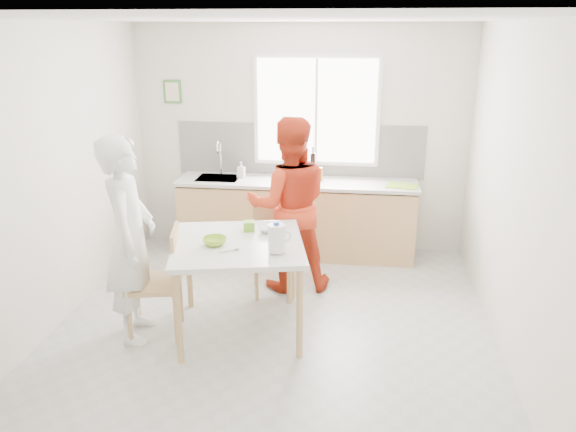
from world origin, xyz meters
The scene contains 21 objects.
ground centered at (0.00, 0.00, 0.00)m, with size 4.50×4.50×0.00m, color #B7B7B2.
room_shell centered at (0.00, 0.00, 1.64)m, with size 4.50×4.50×4.50m.
window centered at (0.20, 2.23, 1.70)m, with size 1.50×0.06×1.30m.
backsplash centered at (0.00, 2.24, 1.23)m, with size 3.00×0.02×0.65m, color white.
picture_frame centered at (-1.55, 2.23, 1.90)m, with size 0.22×0.03×0.28m.
kitchen_counter centered at (0.00, 1.95, 0.42)m, with size 2.84×0.64×1.37m.
dining_table centered at (-0.29, 0.04, 0.77)m, with size 1.33×1.33×0.86m.
chair_left centered at (-0.95, -0.10, 0.55)m, with size 0.55×0.55×1.00m.
chair_far centered at (-0.12, 0.91, 0.51)m, with size 0.51×0.51×0.93m.
person_white centered at (-1.19, -0.16, 0.91)m, with size 0.66×0.44×1.82m, color white.
person_red centered at (0.03, 1.02, 0.91)m, with size 0.88×0.69×1.81m, color red.
bowl_green centered at (-0.48, -0.05, 0.89)m, with size 0.21×0.21×0.06m, color #95CC2F.
bowl_white centered at (-0.05, 0.34, 0.89)m, with size 0.24×0.24×0.06m, color white.
milk_jug centered at (0.08, -0.17, 1.00)m, with size 0.20×0.14×0.25m.
green_box centered at (-0.25, 0.33, 0.91)m, with size 0.10×0.10×0.09m, color #6DB529.
spoon centered at (-0.32, -0.20, 0.87)m, with size 0.01×0.01×0.16m, color #A5A5AA.
cutting_board centered at (1.22, 1.85, 0.93)m, with size 0.35×0.25×0.01m, color #8EC92E.
wine_bottle_a centered at (0.06, 2.02, 1.08)m, with size 0.07×0.07×0.32m, color black.
wine_bottle_b centered at (0.18, 2.10, 1.07)m, with size 0.07×0.07×0.30m, color black.
jar_amber centered at (0.28, 1.97, 1.00)m, with size 0.06×0.06×0.16m, color olive.
soap_bottle centered at (-0.68, 2.01, 1.02)m, with size 0.09×0.09×0.19m, color #999999.
Camera 1 is at (0.73, -4.43, 2.63)m, focal length 35.00 mm.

